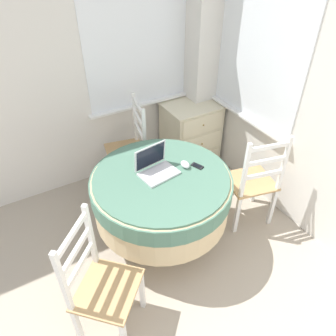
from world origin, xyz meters
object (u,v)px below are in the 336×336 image
at_px(computer_mouse, 185,164).
at_px(cell_phone, 197,166).
at_px(dining_chair_near_right_window, 253,182).
at_px(round_dining_table, 161,193).
at_px(laptop, 156,167).
at_px(dining_chair_near_back_window, 130,149).
at_px(corner_cabinet, 190,133).
at_px(dining_chair_camera_near, 101,286).

height_order(computer_mouse, cell_phone, computer_mouse).
xyz_separation_m(cell_phone, dining_chair_near_right_window, (0.53, -0.15, -0.29)).
height_order(round_dining_table, computer_mouse, computer_mouse).
distance_m(laptop, dining_chair_near_back_window, 0.87).
xyz_separation_m(dining_chair_near_back_window, corner_cabinet, (0.81, 0.07, -0.09)).
distance_m(computer_mouse, cell_phone, 0.10).
relative_size(laptop, dining_chair_near_back_window, 0.33).
bearing_deg(dining_chair_camera_near, corner_cabinet, 41.05).
xyz_separation_m(dining_chair_near_right_window, dining_chair_camera_near, (-1.59, -0.30, 0.00)).
bearing_deg(laptop, corner_cabinet, 43.42).
height_order(computer_mouse, dining_chair_camera_near, dining_chair_camera_near).
bearing_deg(corner_cabinet, dining_chair_near_right_window, -92.67).
distance_m(computer_mouse, dining_chair_near_back_window, 0.92).
height_order(round_dining_table, dining_chair_near_right_window, dining_chair_near_right_window).
relative_size(round_dining_table, corner_cabinet, 1.55).
xyz_separation_m(round_dining_table, corner_cabinet, (0.90, 0.93, -0.20)).
xyz_separation_m(round_dining_table, dining_chair_near_back_window, (0.10, 0.86, -0.11)).
height_order(computer_mouse, dining_chair_near_back_window, dining_chair_near_back_window).
distance_m(round_dining_table, corner_cabinet, 1.32).
bearing_deg(round_dining_table, dining_chair_near_back_window, 83.52).
distance_m(round_dining_table, dining_chair_near_back_window, 0.88).
height_order(round_dining_table, laptop, laptop).
distance_m(laptop, corner_cabinet, 1.33).
xyz_separation_m(cell_phone, dining_chair_camera_near, (-1.05, -0.46, -0.29)).
relative_size(round_dining_table, dining_chair_near_right_window, 1.15).
height_order(laptop, corner_cabinet, laptop).
distance_m(computer_mouse, dining_chair_near_right_window, 0.72).
relative_size(round_dining_table, laptop, 3.53).
bearing_deg(corner_cabinet, cell_phone, -121.00).
bearing_deg(dining_chair_near_right_window, corner_cabinet, 87.33).
xyz_separation_m(dining_chair_near_back_window, dining_chair_near_right_window, (0.75, -1.05, 0.00)).
relative_size(dining_chair_near_back_window, corner_cabinet, 1.35).
distance_m(dining_chair_near_right_window, dining_chair_camera_near, 1.61).
distance_m(laptop, computer_mouse, 0.25).
bearing_deg(dining_chair_near_back_window, cell_phone, -76.07).
height_order(round_dining_table, dining_chair_near_back_window, dining_chair_near_back_window).
relative_size(cell_phone, dining_chair_near_right_window, 0.11).
xyz_separation_m(laptop, corner_cabinet, (0.92, 0.87, -0.43)).
xyz_separation_m(computer_mouse, dining_chair_camera_near, (-0.96, -0.50, -0.31)).
bearing_deg(dining_chair_near_back_window, laptop, -97.78).
bearing_deg(dining_chair_near_right_window, laptop, 163.51).
relative_size(cell_phone, dining_chair_camera_near, 0.11).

